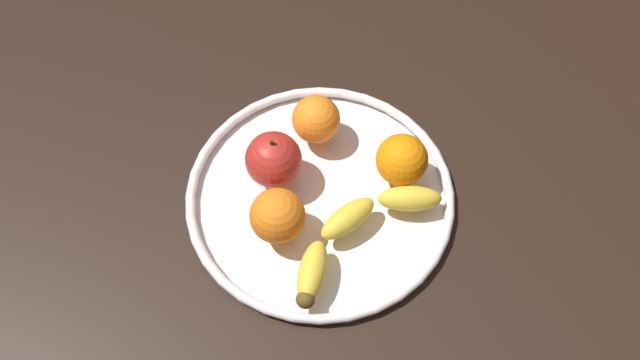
{
  "coord_description": "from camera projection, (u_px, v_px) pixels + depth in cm",
  "views": [
    {
      "loc": [
        35.57,
        23.44,
        76.9
      ],
      "look_at": [
        0.0,
        0.0,
        4.8
      ],
      "focal_mm": 40.18,
      "sensor_mm": 36.0,
      "label": 1
    }
  ],
  "objects": [
    {
      "name": "ground_plane",
      "position": [
        320.0,
        208.0,
        0.9
      ],
      "size": [
        153.17,
        153.17,
        4.0
      ],
      "primitive_type": "cube",
      "color": "black"
    },
    {
      "name": "fruit_bowl",
      "position": [
        320.0,
        196.0,
        0.87
      ],
      "size": [
        32.69,
        32.69,
        1.8
      ],
      "color": "white",
      "rests_on": "ground_plane"
    },
    {
      "name": "banana",
      "position": [
        355.0,
        231.0,
        0.82
      ],
      "size": [
        21.89,
        11.26,
        3.03
      ],
      "rotation": [
        0.0,
        0.0,
        -0.31
      ],
      "color": "yellow",
      "rests_on": "fruit_bowl"
    },
    {
      "name": "apple",
      "position": [
        273.0,
        160.0,
        0.85
      ],
      "size": [
        6.81,
        6.81,
        7.61
      ],
      "color": "#B42A22",
      "rests_on": "fruit_bowl"
    },
    {
      "name": "orange_front_right",
      "position": [
        316.0,
        119.0,
        0.88
      ],
      "size": [
        6.01,
        6.01,
        6.01
      ],
      "primitive_type": "sphere",
      "color": "orange",
      "rests_on": "fruit_bowl"
    },
    {
      "name": "orange_back_right",
      "position": [
        278.0,
        216.0,
        0.81
      ],
      "size": [
        6.46,
        6.46,
        6.46
      ],
      "primitive_type": "sphere",
      "color": "orange",
      "rests_on": "fruit_bowl"
    },
    {
      "name": "orange_center",
      "position": [
        402.0,
        160.0,
        0.85
      ],
      "size": [
        6.3,
        6.3,
        6.3
      ],
      "primitive_type": "sphere",
      "color": "orange",
      "rests_on": "fruit_bowl"
    }
  ]
}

